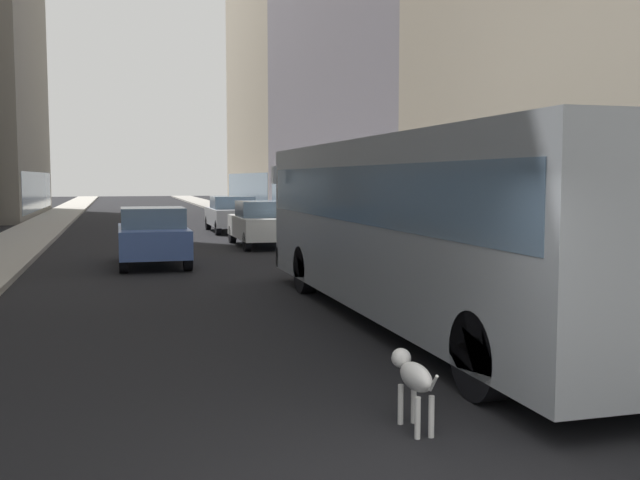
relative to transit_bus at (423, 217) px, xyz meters
The scene contains 9 objects.
ground_plane 28.82m from the transit_bus, 95.58° to the left, with size 120.00×120.00×0.00m, color black.
sidewalk_left 29.92m from the transit_bus, 106.53° to the left, with size 2.40×110.00×0.15m, color #ADA89E.
sidewalk_right 28.83m from the transit_bus, 84.22° to the left, with size 2.40×110.00×0.15m, color #9E9991.
building_right_far 48.01m from the transit_bus, 78.80° to the left, with size 8.43×19.80×24.65m.
transit_bus is the anchor object (origin of this frame).
car_white_van 14.05m from the transit_bus, 90.00° to the left, with size 1.86×4.07×1.62m.
car_silver_sedan 21.18m from the transit_bus, 90.00° to the left, with size 1.92×4.31×1.62m.
car_blue_hatchback 10.27m from the transit_bus, 113.03° to the left, with size 1.84×3.97×1.62m.
dalmatian_dog 5.41m from the transit_bus, 114.66° to the right, with size 0.22×0.96×0.72m.
Camera 1 is at (-2.10, -4.75, 2.43)m, focal length 40.53 mm.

